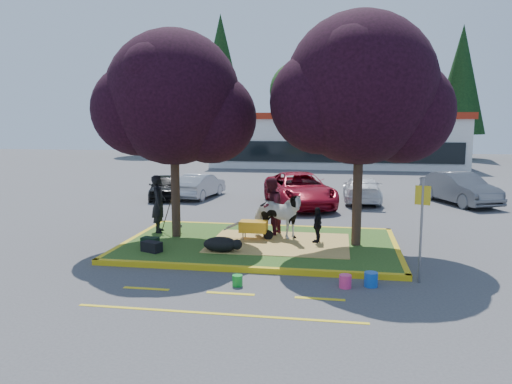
% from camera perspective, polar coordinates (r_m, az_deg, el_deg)
% --- Properties ---
extents(ground, '(90.00, 90.00, 0.00)m').
position_cam_1_polar(ground, '(15.42, 0.44, -6.30)').
color(ground, '#424244').
rests_on(ground, ground).
extents(median_island, '(8.00, 5.00, 0.15)m').
position_cam_1_polar(median_island, '(15.40, 0.44, -6.03)').
color(median_island, '#294B17').
rests_on(median_island, ground).
extents(curb_near, '(8.30, 0.16, 0.15)m').
position_cam_1_polar(curb_near, '(12.95, -1.38, -8.82)').
color(curb_near, yellow).
rests_on(curb_near, ground).
extents(curb_far, '(8.30, 0.16, 0.15)m').
position_cam_1_polar(curb_far, '(17.88, 1.75, -4.01)').
color(curb_far, yellow).
rests_on(curb_far, ground).
extents(curb_left, '(0.16, 5.30, 0.15)m').
position_cam_1_polar(curb_left, '(16.52, -13.74, -5.28)').
color(curb_left, yellow).
rests_on(curb_left, ground).
extents(curb_right, '(0.16, 5.30, 0.15)m').
position_cam_1_polar(curb_right, '(15.32, 15.79, -6.43)').
color(curb_right, yellow).
rests_on(curb_right, ground).
extents(straw_bedding, '(4.20, 3.00, 0.01)m').
position_cam_1_polar(straw_bedding, '(15.30, 2.67, -5.83)').
color(straw_bedding, tan).
rests_on(straw_bedding, median_island).
extents(tree_purple_left, '(5.06, 4.20, 6.51)m').
position_cam_1_polar(tree_purple_left, '(15.97, -9.37, 9.89)').
color(tree_purple_left, black).
rests_on(tree_purple_left, median_island).
extents(tree_purple_right, '(5.30, 4.40, 6.82)m').
position_cam_1_polar(tree_purple_right, '(14.94, 11.91, 10.71)').
color(tree_purple_right, black).
rests_on(tree_purple_right, median_island).
extents(fire_lane_stripe_a, '(1.10, 0.12, 0.01)m').
position_cam_1_polar(fire_lane_stripe_a, '(12.04, -12.43, -10.73)').
color(fire_lane_stripe_a, yellow).
rests_on(fire_lane_stripe_a, ground).
extents(fire_lane_stripe_b, '(1.10, 0.12, 0.01)m').
position_cam_1_polar(fire_lane_stripe_b, '(11.47, -2.93, -11.51)').
color(fire_lane_stripe_b, yellow).
rests_on(fire_lane_stripe_b, ground).
extents(fire_lane_stripe_c, '(1.10, 0.12, 0.01)m').
position_cam_1_polar(fire_lane_stripe_c, '(11.23, 7.31, -12.01)').
color(fire_lane_stripe_c, yellow).
rests_on(fire_lane_stripe_c, ground).
extents(fire_lane_long, '(6.00, 0.10, 0.01)m').
position_cam_1_polar(fire_lane_long, '(10.38, -4.39, -13.71)').
color(fire_lane_long, yellow).
rests_on(fire_lane_long, ground).
extents(retail_building, '(20.40, 8.40, 4.40)m').
position_cam_1_polar(retail_building, '(42.75, 9.07, 6.01)').
color(retail_building, silver).
rests_on(retail_building, ground).
extents(treeline, '(46.58, 7.80, 14.63)m').
position_cam_1_polar(treeline, '(52.49, 8.45, 12.42)').
color(treeline, black).
rests_on(treeline, ground).
extents(cow, '(1.90, 1.25, 1.48)m').
position_cam_1_polar(cow, '(15.72, 2.42, -2.70)').
color(cow, silver).
rests_on(cow, median_island).
extents(calf, '(1.13, 0.84, 0.43)m').
position_cam_1_polar(calf, '(14.28, -4.06, -5.99)').
color(calf, black).
rests_on(calf, median_island).
extents(handler, '(0.61, 0.79, 1.91)m').
position_cam_1_polar(handler, '(16.91, -11.06, -1.32)').
color(handler, black).
rests_on(handler, median_island).
extents(visitor_a, '(0.92, 1.06, 1.87)m').
position_cam_1_polar(visitor_a, '(16.19, 1.70, -1.67)').
color(visitor_a, '#451320').
rests_on(visitor_a, median_island).
extents(visitor_b, '(0.43, 0.69, 1.10)m').
position_cam_1_polar(visitor_b, '(15.32, 7.04, -3.77)').
color(visitor_b, black).
rests_on(visitor_b, median_island).
extents(wheelbarrow, '(1.55, 0.53, 0.58)m').
position_cam_1_polar(wheelbarrow, '(15.68, -0.27, -3.99)').
color(wheelbarrow, black).
rests_on(wheelbarrow, median_island).
extents(gear_bag_dark, '(0.65, 0.51, 0.29)m').
position_cam_1_polar(gear_bag_dark, '(14.58, -11.85, -6.14)').
color(gear_bag_dark, black).
rests_on(gear_bag_dark, median_island).
extents(gear_bag_green, '(0.53, 0.38, 0.26)m').
position_cam_1_polar(gear_bag_green, '(15.25, -12.02, -5.57)').
color(gear_bag_green, black).
rests_on(gear_bag_green, median_island).
extents(sign_post, '(0.34, 0.15, 2.53)m').
position_cam_1_polar(sign_post, '(12.41, 18.41, -2.92)').
color(sign_post, slate).
rests_on(sign_post, ground).
extents(bucket_green, '(0.27, 0.27, 0.26)m').
position_cam_1_polar(bucket_green, '(11.92, -2.14, -10.08)').
color(bucket_green, '#179829').
rests_on(bucket_green, ground).
extents(bucket_pink, '(0.30, 0.30, 0.31)m').
position_cam_1_polar(bucket_pink, '(11.97, 10.17, -10.01)').
color(bucket_pink, '#FF387E').
rests_on(bucket_pink, ground).
extents(bucket_blue, '(0.42, 0.42, 0.34)m').
position_cam_1_polar(bucket_blue, '(12.17, 13.01, -9.71)').
color(bucket_blue, blue).
rests_on(bucket_blue, ground).
extents(car_black, '(2.34, 3.72, 1.18)m').
position_cam_1_polar(car_black, '(25.06, -10.47, 0.61)').
color(car_black, black).
rests_on(car_black, ground).
extents(car_silver, '(1.81, 3.81, 1.21)m').
position_cam_1_polar(car_silver, '(25.07, -6.37, 0.73)').
color(car_silver, '#A1A4A9').
rests_on(car_silver, ground).
extents(car_red, '(4.04, 5.91, 1.50)m').
position_cam_1_polar(car_red, '(22.58, 4.98, 0.29)').
color(car_red, maroon).
rests_on(car_red, ground).
extents(car_white, '(1.76, 4.20, 1.21)m').
position_cam_1_polar(car_white, '(24.15, 12.00, 0.31)').
color(car_white, white).
rests_on(car_white, ground).
extents(car_grey, '(3.15, 4.65, 1.45)m').
position_cam_1_polar(car_grey, '(24.91, 22.26, 0.39)').
color(car_grey, '#56585E').
rests_on(car_grey, ground).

